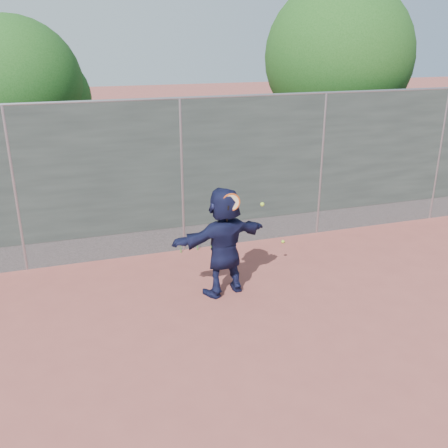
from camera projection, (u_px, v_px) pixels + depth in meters
name	position (u px, v px, depth m)	size (l,w,h in m)	color
ground	(244.00, 344.00, 7.02)	(80.00, 80.00, 0.00)	#9E4C42
player	(224.00, 242.00, 8.12)	(1.71, 0.54, 1.84)	#15183A
ball_ground	(283.00, 242.00, 10.42)	(0.07, 0.07, 0.07)	#A4D32E
fence	(182.00, 174.00, 9.57)	(20.00, 0.06, 3.03)	#38423D
swing_action	(234.00, 204.00, 7.74)	(0.74, 0.17, 0.51)	#C74712
tree_right	(343.00, 61.00, 12.26)	(3.78, 3.60, 5.39)	#382314
tree_left	(22.00, 90.00, 10.98)	(3.15, 3.00, 4.53)	#382314
weed_clump	(200.00, 244.00, 10.07)	(0.68, 0.07, 0.30)	#387226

